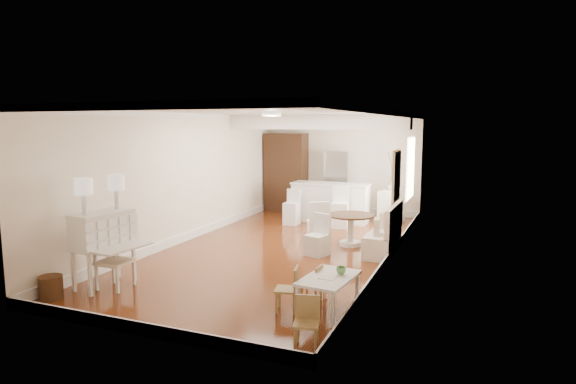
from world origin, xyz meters
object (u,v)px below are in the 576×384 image
Objects in this scene: dining_table at (351,230)px; pantry_cabinet at (286,173)px; kids_chair_a at (287,289)px; fridge at (348,184)px; gustavian_armchair at (115,261)px; sideboard at (392,206)px; kids_chair_c at (306,323)px; kids_chair_b at (311,284)px; breakfast_counter at (330,202)px; secretary_bureau at (104,249)px; bar_stool_left at (292,207)px; kids_table at (329,294)px; bar_stool_right at (340,208)px; slip_chair_far at (318,221)px; wicker_basket at (51,287)px; slip_chair_near at (317,235)px.

pantry_cabinet is (-2.85, 3.40, 0.81)m from dining_table.
kids_chair_a is 0.35× the size of fridge.
gustavian_armchair is 0.89× the size of dining_table.
gustavian_armchair is 7.44m from sideboard.
kids_chair_b is at bearing 93.23° from kids_chair_c.
secretary_bureau is at bearing -105.92° from breakfast_counter.
dining_table is at bearing -38.87° from bar_stool_left.
breakfast_counter is at bearing 116.40° from dining_table.
pantry_cabinet is at bearing -153.41° from kids_chair_b.
kids_chair_b is 1.43m from kids_chair_c.
kids_table is 1.13m from kids_chair_c.
pantry_cabinet reaches higher than kids_chair_b.
kids_table is at bearing -84.51° from bar_stool_right.
bar_stool_right is at bearing -117.24° from slip_chair_far.
secretary_bureau is 3.78m from kids_chair_c.
bar_stool_left is at bearing 99.20° from kids_chair_c.
kids_table is 7.96m from pantry_cabinet.
wicker_basket is 0.17× the size of breakfast_counter.
breakfast_counter reaches higher than dining_table.
kids_chair_a is 0.69× the size of slip_chair_far.
kids_chair_a is 5.84m from bar_stool_left.
kids_chair_c is 0.66× the size of bar_stool_left.
secretary_bureau reaches higher than bar_stool_left.
slip_chair_far is 2.30m from breakfast_counter.
secretary_bureau is 2.01× the size of kids_chair_c.
secretary_bureau is at bearing -126.47° from dining_table.
secretary_bureau reaches higher than wicker_basket.
bar_stool_right reaches higher than kids_chair_c.
gustavian_armchair is 5.63m from bar_stool_left.
pantry_cabinet is (-3.50, 7.09, 0.90)m from kids_table.
gustavian_armchair is 6.01m from bar_stool_right.
fridge is (-1.27, 6.82, 0.62)m from kids_chair_b.
bar_stool_left is at bearing 116.32° from kids_table.
slip_chair_near is at bearing -77.54° from breakfast_counter.
kids_chair_b is 2.57m from slip_chair_near.
secretary_bureau reaches higher than gustavian_armchair.
dining_table is (-0.32, 3.45, 0.05)m from kids_chair_b.
breakfast_counter is (1.59, 6.31, 0.08)m from gustavian_armchair.
kids_chair_a is 6.33m from breakfast_counter.
bar_stool_right is at bearing 104.16° from kids_table.
wicker_basket is at bearing -102.03° from bar_stool_left.
secretary_bureau is 6.08m from bar_stool_right.
wicker_basket is 3.83m from kids_chair_b.
gustavian_armchair is at bearing 37.89° from slip_chair_far.
kids_chair_a is 0.28× the size of pantry_cabinet.
fridge is (-0.25, 1.71, 0.40)m from bar_stool_right.
sideboard is at bearing -178.90° from kids_chair_b.
dining_table is (2.74, 4.00, -0.10)m from gustavian_armchair.
slip_chair_near is 5.07m from pantry_cabinet.
kids_chair_a is at bearing -78.51° from breakfast_counter.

